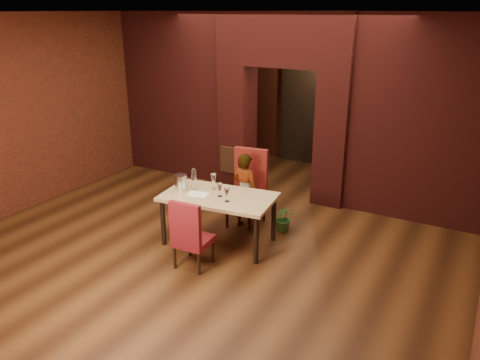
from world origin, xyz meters
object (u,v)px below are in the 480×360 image
object	(u,v)px
person_seated	(245,191)
wine_glass_c	(227,195)
chair_far	(246,189)
chair_near	(193,232)
water_bottle	(194,179)
potted_plant	(284,218)
wine_glass_a	(214,182)
wine_glass_b	(220,190)
wine_bucket	(181,182)
dining_table	(219,219)

from	to	relation	value
person_seated	wine_glass_c	distance (m)	0.83
chair_far	person_seated	world-z (taller)	person_seated
chair_near	person_seated	bearing A→B (deg)	-94.05
chair_near	water_bottle	xyz separation A→B (m)	(-0.49, 0.75, 0.42)
wine_glass_c	potted_plant	xyz separation A→B (m)	(0.44, 0.96, -0.63)
person_seated	wine_glass_a	world-z (taller)	person_seated
chair_near	wine_glass_c	distance (m)	0.71
potted_plant	water_bottle	bearing A→B (deg)	-144.12
chair_near	wine_glass_a	bearing A→B (deg)	-77.96
person_seated	wine_glass_a	xyz separation A→B (m)	(-0.26, -0.47, 0.26)
wine_glass_b	water_bottle	world-z (taller)	water_bottle
wine_glass_b	chair_near	bearing A→B (deg)	-88.54
person_seated	wine_bucket	bearing A→B (deg)	52.99
person_seated	potted_plant	bearing A→B (deg)	-156.26
dining_table	person_seated	distance (m)	0.69
wine_glass_b	water_bottle	size ratio (longest dim) A/B	0.59
dining_table	water_bottle	world-z (taller)	water_bottle
person_seated	wine_bucket	distance (m)	1.01
wine_glass_c	person_seated	bearing A→B (deg)	100.70
chair_far	potted_plant	bearing A→B (deg)	0.21
dining_table	chair_near	size ratio (longest dim) A/B	1.64
wine_glass_a	potted_plant	bearing A→B (deg)	37.61
chair_far	water_bottle	size ratio (longest dim) A/B	3.67
wine_glass_a	potted_plant	distance (m)	1.26
wine_glass_a	water_bottle	distance (m)	0.29
wine_glass_b	wine_glass_c	bearing A→B (deg)	-31.18
potted_plant	person_seated	bearing A→B (deg)	-162.72
chair_near	potted_plant	size ratio (longest dim) A/B	2.36
dining_table	wine_glass_b	size ratio (longest dim) A/B	8.19
person_seated	wine_glass_a	distance (m)	0.60
chair_near	wine_bucket	xyz separation A→B (m)	(-0.65, 0.66, 0.37)
chair_near	person_seated	world-z (taller)	person_seated
chair_near	chair_far	bearing A→B (deg)	-92.73
chair_far	chair_near	xyz separation A→B (m)	(0.01, -1.46, -0.11)
wine_glass_b	wine_bucket	size ratio (longest dim) A/B	0.86
wine_glass_b	potted_plant	bearing A→B (deg)	53.73
wine_glass_a	water_bottle	bearing A→B (deg)	-150.64
wine_glass_a	wine_glass_b	distance (m)	0.30
wine_glass_b	potted_plant	xyz separation A→B (m)	(0.62, 0.85, -0.64)
wine_glass_c	water_bottle	distance (m)	0.68
wine_glass_c	water_bottle	xyz separation A→B (m)	(-0.66, 0.17, 0.07)
person_seated	wine_glass_b	bearing A→B (deg)	93.36
chair_near	wine_glass_b	xyz separation A→B (m)	(-0.02, 0.70, 0.36)
wine_glass_c	wine_bucket	xyz separation A→B (m)	(-0.82, 0.07, 0.02)
dining_table	wine_glass_a	world-z (taller)	wine_glass_a
chair_far	wine_bucket	bearing A→B (deg)	-136.82
person_seated	water_bottle	bearing A→B (deg)	56.60
person_seated	potted_plant	world-z (taller)	person_seated
dining_table	chair_near	xyz separation A→B (m)	(0.06, -0.72, 0.11)
person_seated	wine_glass_b	xyz separation A→B (m)	(-0.04, -0.67, 0.24)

